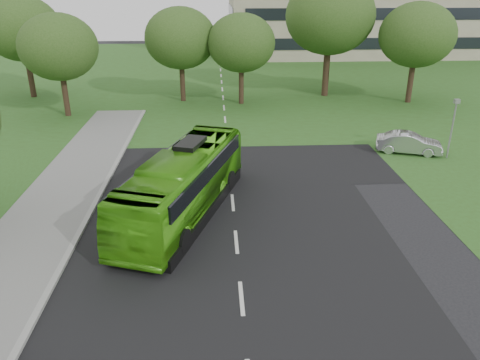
{
  "coord_description": "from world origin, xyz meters",
  "views": [
    {
      "loc": [
        -0.81,
        -15.93,
        10.59
      ],
      "look_at": [
        0.34,
        5.25,
        1.6
      ],
      "focal_mm": 35.0,
      "sensor_mm": 36.0,
      "label": 1
    }
  ],
  "objects_px": {
    "tree_park_b": "(180,38)",
    "tree_park_f": "(22,29)",
    "tree_park_e": "(417,35)",
    "tree_park_a": "(58,47)",
    "bus": "(184,184)",
    "sedan": "(409,143)",
    "camera_pole": "(453,121)",
    "tree_park_c": "(241,43)",
    "tree_park_d": "(330,16)"
  },
  "relations": [
    {
      "from": "tree_park_b",
      "to": "tree_park_f",
      "type": "distance_m",
      "value": 15.28
    },
    {
      "from": "tree_park_e",
      "to": "tree_park_f",
      "type": "relative_size",
      "value": 0.95
    },
    {
      "from": "tree_park_a",
      "to": "tree_park_e",
      "type": "xyz_separation_m",
      "value": [
        31.08,
        3.21,
        0.46
      ]
    },
    {
      "from": "tree_park_a",
      "to": "bus",
      "type": "bearing_deg",
      "value": -59.94
    },
    {
      "from": "sedan",
      "to": "camera_pole",
      "type": "bearing_deg",
      "value": -98.75
    },
    {
      "from": "tree_park_b",
      "to": "tree_park_e",
      "type": "distance_m",
      "value": 21.58
    },
    {
      "from": "tree_park_b",
      "to": "tree_park_c",
      "type": "bearing_deg",
      "value": -14.31
    },
    {
      "from": "tree_park_d",
      "to": "camera_pole",
      "type": "bearing_deg",
      "value": -77.92
    },
    {
      "from": "tree_park_b",
      "to": "tree_park_c",
      "type": "distance_m",
      "value": 5.73
    },
    {
      "from": "tree_park_c",
      "to": "tree_park_e",
      "type": "xyz_separation_m",
      "value": [
        15.95,
        -0.36,
        0.64
      ]
    },
    {
      "from": "tree_park_b",
      "to": "tree_park_d",
      "type": "distance_m",
      "value": 14.36
    },
    {
      "from": "camera_pole",
      "to": "tree_park_a",
      "type": "bearing_deg",
      "value": 156.07
    },
    {
      "from": "tree_park_b",
      "to": "tree_park_d",
      "type": "xyz_separation_m",
      "value": [
        14.16,
        1.52,
        1.79
      ]
    },
    {
      "from": "tree_park_e",
      "to": "sedan",
      "type": "height_order",
      "value": "tree_park_e"
    },
    {
      "from": "tree_park_e",
      "to": "tree_park_b",
      "type": "bearing_deg",
      "value": 175.29
    },
    {
      "from": "tree_park_f",
      "to": "bus",
      "type": "height_order",
      "value": "tree_park_f"
    },
    {
      "from": "tree_park_a",
      "to": "tree_park_d",
      "type": "height_order",
      "value": "tree_park_d"
    },
    {
      "from": "tree_park_e",
      "to": "camera_pole",
      "type": "xyz_separation_m",
      "value": [
        -3.37,
        -15.25,
        -3.67
      ]
    },
    {
      "from": "sedan",
      "to": "camera_pole",
      "type": "distance_m",
      "value": 3.05
    },
    {
      "from": "sedan",
      "to": "tree_park_b",
      "type": "bearing_deg",
      "value": 63.16
    },
    {
      "from": "tree_park_e",
      "to": "tree_park_a",
      "type": "bearing_deg",
      "value": -174.1
    },
    {
      "from": "tree_park_a",
      "to": "tree_park_e",
      "type": "relative_size",
      "value": 0.93
    },
    {
      "from": "tree_park_c",
      "to": "sedan",
      "type": "xyz_separation_m",
      "value": [
        10.4,
        -14.5,
        -4.85
      ]
    },
    {
      "from": "tree_park_a",
      "to": "camera_pole",
      "type": "height_order",
      "value": "tree_park_a"
    },
    {
      "from": "tree_park_b",
      "to": "tree_park_d",
      "type": "relative_size",
      "value": 0.77
    },
    {
      "from": "tree_park_e",
      "to": "sedan",
      "type": "xyz_separation_m",
      "value": [
        -5.55,
        -14.14,
        -5.48
      ]
    },
    {
      "from": "tree_park_a",
      "to": "camera_pole",
      "type": "relative_size",
      "value": 2.17
    },
    {
      "from": "tree_park_c",
      "to": "tree_park_d",
      "type": "xyz_separation_m",
      "value": [
        8.62,
        2.93,
        2.08
      ]
    },
    {
      "from": "tree_park_e",
      "to": "sedan",
      "type": "relative_size",
      "value": 2.16
    },
    {
      "from": "tree_park_c",
      "to": "sedan",
      "type": "height_order",
      "value": "tree_park_c"
    },
    {
      "from": "tree_park_f",
      "to": "camera_pole",
      "type": "bearing_deg",
      "value": -30.46
    },
    {
      "from": "tree_park_e",
      "to": "tree_park_c",
      "type": "bearing_deg",
      "value": 178.72
    },
    {
      "from": "tree_park_e",
      "to": "sedan",
      "type": "distance_m",
      "value": 16.15
    },
    {
      "from": "tree_park_d",
      "to": "tree_park_e",
      "type": "distance_m",
      "value": 8.17
    },
    {
      "from": "tree_park_b",
      "to": "tree_park_e",
      "type": "bearing_deg",
      "value": -4.71
    },
    {
      "from": "tree_park_f",
      "to": "sedan",
      "type": "relative_size",
      "value": 2.28
    },
    {
      "from": "tree_park_c",
      "to": "sedan",
      "type": "relative_size",
      "value": 1.94
    },
    {
      "from": "tree_park_d",
      "to": "bus",
      "type": "xyz_separation_m",
      "value": [
        -12.71,
        -25.56,
        -6.03
      ]
    },
    {
      "from": "bus",
      "to": "camera_pole",
      "type": "bearing_deg",
      "value": 41.52
    },
    {
      "from": "tree_park_c",
      "to": "tree_park_d",
      "type": "distance_m",
      "value": 9.34
    },
    {
      "from": "tree_park_c",
      "to": "bus",
      "type": "height_order",
      "value": "tree_park_c"
    },
    {
      "from": "tree_park_c",
      "to": "tree_park_f",
      "type": "xyz_separation_m",
      "value": [
        -20.6,
        3.91,
        0.98
      ]
    },
    {
      "from": "tree_park_c",
      "to": "tree_park_e",
      "type": "relative_size",
      "value": 0.9
    },
    {
      "from": "tree_park_a",
      "to": "sedan",
      "type": "relative_size",
      "value": 2.0
    },
    {
      "from": "tree_park_d",
      "to": "camera_pole",
      "type": "xyz_separation_m",
      "value": [
        3.97,
        -18.53,
        -5.11
      ]
    },
    {
      "from": "tree_park_b",
      "to": "camera_pole",
      "type": "height_order",
      "value": "tree_park_b"
    },
    {
      "from": "bus",
      "to": "tree_park_f",
      "type": "bearing_deg",
      "value": 140.53
    },
    {
      "from": "tree_park_a",
      "to": "tree_park_c",
      "type": "relative_size",
      "value": 1.03
    },
    {
      "from": "tree_park_d",
      "to": "bus",
      "type": "relative_size",
      "value": 0.99
    },
    {
      "from": "tree_park_a",
      "to": "tree_park_e",
      "type": "height_order",
      "value": "tree_park_e"
    }
  ]
}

